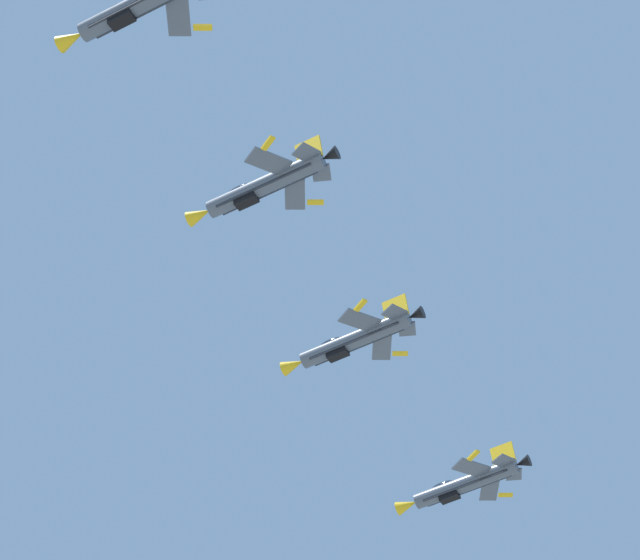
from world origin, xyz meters
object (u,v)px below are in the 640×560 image
Objects in this scene: fighter_jet_left_wing at (141,3)px; fighter_jet_right_outer at (464,484)px; fighter_jet_right_wing at (263,186)px; fighter_jet_left_outer at (353,341)px.

fighter_jet_right_outer is (51.36, 42.25, 3.88)m from fighter_jet_left_wing.
fighter_jet_right_wing is at bearing 179.34° from fighter_jet_right_outer.
fighter_jet_left_wing is 1.00× the size of fighter_jet_right_wing.
fighter_jet_right_wing is (16.70, 14.93, 3.88)m from fighter_jet_left_wing.
fighter_jet_right_wing is 1.00× the size of fighter_jet_right_outer.
fighter_jet_left_outer reaches higher than fighter_jet_right_wing.
fighter_jet_right_outer is (19.37, 13.66, -0.11)m from fighter_jet_left_outer.
fighter_jet_left_outer is at bearing 2.88° from fighter_jet_left_wing.
fighter_jet_left_outer is at bearing 2.87° from fighter_jet_right_wing.
fighter_jet_left_wing is at bearing -179.47° from fighter_jet_right_outer.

